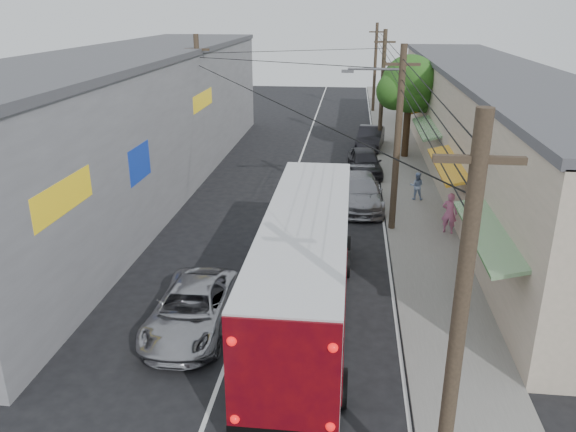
# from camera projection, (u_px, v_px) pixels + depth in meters

# --- Properties ---
(ground) EXTENTS (120.00, 120.00, 0.00)m
(ground) POSITION_uv_depth(u_px,v_px,m) (205.00, 422.00, 13.52)
(ground) COLOR black
(ground) RESTS_ON ground
(sidewalk) EXTENTS (3.00, 80.00, 0.12)m
(sidewalk) POSITION_uv_depth(u_px,v_px,m) (407.00, 184.00, 31.42)
(sidewalk) COLOR slate
(sidewalk) RESTS_ON ground
(building_right) EXTENTS (7.09, 40.00, 6.25)m
(building_right) POSITION_uv_depth(u_px,v_px,m) (489.00, 124.00, 31.72)
(building_right) COLOR beige
(building_right) RESTS_ON ground
(building_left) EXTENTS (7.20, 36.00, 7.25)m
(building_left) POSITION_uv_depth(u_px,v_px,m) (130.00, 121.00, 29.88)
(building_left) COLOR gray
(building_left) RESTS_ON ground
(utility_poles) EXTENTS (11.80, 45.28, 8.00)m
(utility_poles) POSITION_uv_depth(u_px,v_px,m) (350.00, 109.00, 30.65)
(utility_poles) COLOR #473828
(utility_poles) RESTS_ON ground
(street_tree) EXTENTS (4.40, 4.00, 6.60)m
(street_tree) POSITION_uv_depth(u_px,v_px,m) (411.00, 86.00, 35.35)
(street_tree) COLOR #3F2B19
(street_tree) RESTS_ON ground
(coach_bus) EXTENTS (2.80, 12.14, 3.50)m
(coach_bus) POSITION_uv_depth(u_px,v_px,m) (306.00, 264.00, 17.60)
(coach_bus) COLOR silver
(coach_bus) RESTS_ON ground
(jeepney) EXTENTS (2.34, 5.00, 1.38)m
(jeepney) POSITION_uv_depth(u_px,v_px,m) (192.00, 309.00, 17.18)
(jeepney) COLOR #A9A9B0
(jeepney) RESTS_ON ground
(parked_suv) EXTENTS (2.42, 5.32, 1.51)m
(parked_suv) POSITION_uv_depth(u_px,v_px,m) (360.00, 191.00, 27.85)
(parked_suv) COLOR gray
(parked_suv) RESTS_ON ground
(parked_car_mid) EXTENTS (2.21, 4.64, 1.53)m
(parked_car_mid) POSITION_uv_depth(u_px,v_px,m) (365.00, 162.00, 33.11)
(parked_car_mid) COLOR #252429
(parked_car_mid) RESTS_ON ground
(parked_car_far) EXTENTS (2.20, 4.81, 1.53)m
(parked_car_far) POSITION_uv_depth(u_px,v_px,m) (370.00, 138.00, 39.13)
(parked_car_far) COLOR black
(parked_car_far) RESTS_ON ground
(pedestrian_near) EXTENTS (0.77, 0.63, 1.81)m
(pedestrian_near) POSITION_uv_depth(u_px,v_px,m) (449.00, 213.00, 24.19)
(pedestrian_near) COLOR #C66996
(pedestrian_near) RESTS_ON sidewalk
(pedestrian_far) EXTENTS (0.74, 0.61, 1.42)m
(pedestrian_far) POSITION_uv_depth(u_px,v_px,m) (417.00, 186.00, 28.48)
(pedestrian_far) COLOR #90A8D1
(pedestrian_far) RESTS_ON sidewalk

